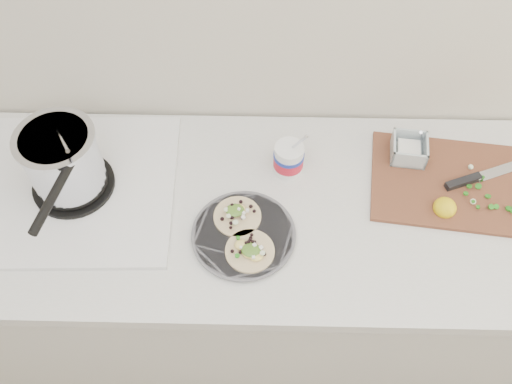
{
  "coord_description": "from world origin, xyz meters",
  "views": [
    {
      "loc": [
        0.03,
        0.57,
        2.17
      ],
      "look_at": [
        0.01,
        1.42,
        0.96
      ],
      "focal_mm": 40.0,
      "sensor_mm": 36.0,
      "label": 1
    }
  ],
  "objects_px": {
    "stove": "(67,170)",
    "tub": "(290,156)",
    "taco_plate": "(244,233)",
    "cutboard": "(451,178)"
  },
  "relations": [
    {
      "from": "stove",
      "to": "cutboard",
      "type": "bearing_deg",
      "value": 0.95
    },
    {
      "from": "stove",
      "to": "taco_plate",
      "type": "distance_m",
      "value": 0.49
    },
    {
      "from": "tub",
      "to": "cutboard",
      "type": "bearing_deg",
      "value": -3.65
    },
    {
      "from": "taco_plate",
      "to": "cutboard",
      "type": "distance_m",
      "value": 0.59
    },
    {
      "from": "stove",
      "to": "cutboard",
      "type": "xyz_separation_m",
      "value": [
        1.03,
        0.05,
        -0.07
      ]
    },
    {
      "from": "taco_plate",
      "to": "tub",
      "type": "xyz_separation_m",
      "value": [
        0.12,
        0.22,
        0.05
      ]
    },
    {
      "from": "taco_plate",
      "to": "tub",
      "type": "distance_m",
      "value": 0.25
    },
    {
      "from": "stove",
      "to": "taco_plate",
      "type": "height_order",
      "value": "stove"
    },
    {
      "from": "stove",
      "to": "taco_plate",
      "type": "xyz_separation_m",
      "value": [
        0.47,
        -0.14,
        -0.07
      ]
    },
    {
      "from": "stove",
      "to": "tub",
      "type": "distance_m",
      "value": 0.59
    }
  ]
}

